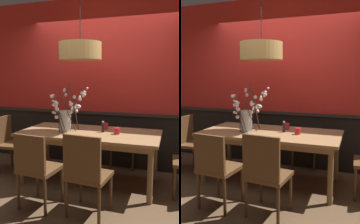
% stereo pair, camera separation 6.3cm
% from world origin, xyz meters
% --- Properties ---
extents(ground_plane, '(24.00, 24.00, 0.00)m').
position_xyz_m(ground_plane, '(0.00, 0.00, 0.00)').
color(ground_plane, brown).
extents(back_wall, '(4.57, 0.14, 2.86)m').
position_xyz_m(back_wall, '(0.00, 0.79, 1.42)').
color(back_wall, black).
rests_on(back_wall, ground).
extents(dining_table, '(2.00, 0.96, 0.76)m').
position_xyz_m(dining_table, '(0.00, 0.00, 0.68)').
color(dining_table, '#997047').
rests_on(dining_table, ground).
extents(chair_head_west_end, '(0.45, 0.45, 0.91)m').
position_xyz_m(chair_head_west_end, '(-1.38, 0.00, 0.51)').
color(chair_head_west_end, brown).
rests_on(chair_head_west_end, ground).
extents(chair_near_side_left, '(0.47, 0.47, 0.92)m').
position_xyz_m(chair_near_side_left, '(-0.34, -0.92, 0.52)').
color(chair_near_side_left, brown).
rests_on(chair_near_side_left, ground).
extents(chair_near_side_right, '(0.49, 0.46, 0.95)m').
position_xyz_m(chair_near_side_right, '(0.27, -0.90, 0.53)').
color(chair_near_side_right, brown).
rests_on(chair_near_side_right, ground).
extents(chair_far_side_left, '(0.41, 0.42, 0.91)m').
position_xyz_m(chair_far_side_left, '(-0.34, 0.91, 0.51)').
color(chair_far_side_left, brown).
rests_on(chair_far_side_left, ground).
extents(chair_far_side_right, '(0.45, 0.46, 0.90)m').
position_xyz_m(chair_far_side_right, '(0.34, 0.87, 0.52)').
color(chair_far_side_right, brown).
rests_on(chair_far_side_right, ground).
extents(vase_with_blossoms, '(0.55, 0.51, 0.71)m').
position_xyz_m(vase_with_blossoms, '(-0.34, -0.06, 0.97)').
color(vase_with_blossoms, silver).
rests_on(vase_with_blossoms, dining_table).
extents(candle_holder_nearer_center, '(0.08, 0.08, 0.10)m').
position_xyz_m(candle_holder_nearer_center, '(0.18, 0.22, 0.81)').
color(candle_holder_nearer_center, red).
rests_on(candle_holder_nearer_center, dining_table).
extents(candle_holder_nearer_edge, '(0.08, 0.08, 0.09)m').
position_xyz_m(candle_holder_nearer_edge, '(0.41, -0.02, 0.80)').
color(candle_holder_nearer_edge, red).
rests_on(candle_holder_nearer_edge, dining_table).
extents(condiment_bottle, '(0.04, 0.04, 0.16)m').
position_xyz_m(condiment_bottle, '(0.19, 0.04, 0.83)').
color(condiment_bottle, black).
rests_on(condiment_bottle, dining_table).
extents(pendant_lamp, '(0.60, 0.60, 1.07)m').
position_xyz_m(pendant_lamp, '(-0.14, 0.01, 1.91)').
color(pendant_lamp, tan).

